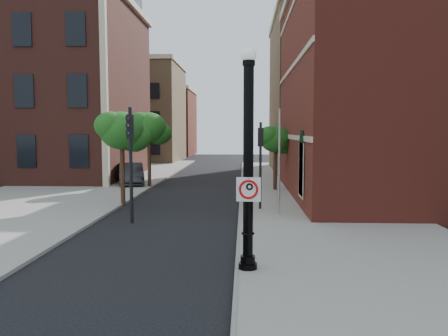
{
  "coord_description": "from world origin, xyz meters",
  "views": [
    {
      "loc": [
        2.24,
        -11.7,
        3.85
      ],
      "look_at": [
        1.61,
        2.0,
        2.68
      ],
      "focal_mm": 35.0,
      "sensor_mm": 36.0,
      "label": 1
    }
  ],
  "objects_px": {
    "parked_car": "(131,174)",
    "traffic_signal_left": "(130,145)",
    "traffic_signal_right": "(260,151)",
    "no_parking_sign": "(249,189)",
    "lamppost": "(248,171)"
  },
  "relations": [
    {
      "from": "lamppost",
      "to": "parked_car",
      "type": "xyz_separation_m",
      "value": [
        -8.19,
        19.01,
        -1.99
      ]
    },
    {
      "from": "traffic_signal_left",
      "to": "traffic_signal_right",
      "type": "bearing_deg",
      "value": 16.98
    },
    {
      "from": "traffic_signal_left",
      "to": "traffic_signal_right",
      "type": "distance_m",
      "value": 6.25
    },
    {
      "from": "traffic_signal_right",
      "to": "no_parking_sign",
      "type": "bearing_deg",
      "value": -91.94
    },
    {
      "from": "parked_car",
      "to": "traffic_signal_left",
      "type": "bearing_deg",
      "value": -91.78
    },
    {
      "from": "lamppost",
      "to": "no_parking_sign",
      "type": "xyz_separation_m",
      "value": [
        0.01,
        -0.16,
        -0.46
      ]
    },
    {
      "from": "no_parking_sign",
      "to": "parked_car",
      "type": "xyz_separation_m",
      "value": [
        -8.2,
        19.16,
        -1.53
      ]
    },
    {
      "from": "lamppost",
      "to": "no_parking_sign",
      "type": "relative_size",
      "value": 9.27
    },
    {
      "from": "lamppost",
      "to": "traffic_signal_left",
      "type": "relative_size",
      "value": 1.25
    },
    {
      "from": "traffic_signal_left",
      "to": "traffic_signal_right",
      "type": "xyz_separation_m",
      "value": [
        5.48,
        2.98,
        -0.37
      ]
    },
    {
      "from": "parked_car",
      "to": "traffic_signal_right",
      "type": "distance_m",
      "value": 13.36
    },
    {
      "from": "no_parking_sign",
      "to": "parked_car",
      "type": "bearing_deg",
      "value": 115.81
    },
    {
      "from": "parked_car",
      "to": "traffic_signal_left",
      "type": "relative_size",
      "value": 0.99
    },
    {
      "from": "parked_car",
      "to": "traffic_signal_right",
      "type": "bearing_deg",
      "value": -64.42
    },
    {
      "from": "no_parking_sign",
      "to": "traffic_signal_right",
      "type": "relative_size",
      "value": 0.15
    }
  ]
}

